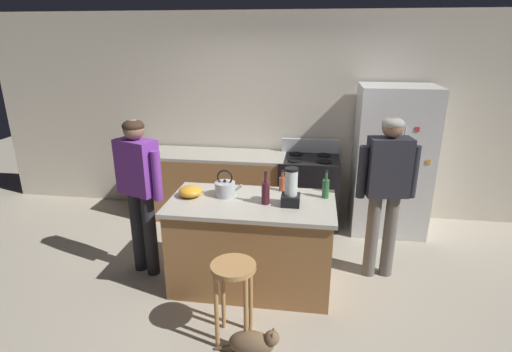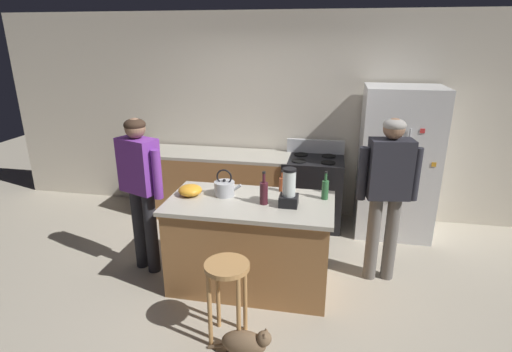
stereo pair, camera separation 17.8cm
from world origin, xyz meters
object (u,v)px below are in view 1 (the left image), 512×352
object	(u,v)px
bar_stool	(234,282)
mixing_bowl	(191,191)
bottle_wine	(266,192)
tea_kettle	(225,188)
bottle_olive_oil	(326,188)
bottle_cooking_sauce	(282,183)
stove_range	(308,190)
kitchen_island	(252,243)
person_by_island_left	(139,183)
refrigerator	(391,161)
person_by_sink_right	(387,184)
blender_appliance	(291,190)
cat	(254,343)

from	to	relation	value
bar_stool	mixing_bowl	distance (m)	1.10
bottle_wine	tea_kettle	distance (m)	0.44
bottle_olive_oil	bottle_cooking_sauce	world-z (taller)	bottle_olive_oil
bottle_olive_oil	bottle_cooking_sauce	size ratio (longest dim) A/B	1.28
stove_range	kitchen_island	bearing A→B (deg)	-108.76
bottle_wine	tea_kettle	size ratio (longest dim) A/B	1.15
stove_range	person_by_island_left	distance (m)	2.27
kitchen_island	person_by_island_left	bearing A→B (deg)	176.42
refrigerator	person_by_sink_right	bearing A→B (deg)	-102.16
stove_range	bottle_olive_oil	size ratio (longest dim) A/B	3.93
bottle_olive_oil	refrigerator	bearing A→B (deg)	57.39
bottle_wine	stove_range	bearing A→B (deg)	76.39
person_by_sink_right	mixing_bowl	xyz separation A→B (m)	(-1.89, -0.33, -0.06)
stove_range	person_by_sink_right	distance (m)	1.50
person_by_sink_right	mixing_bowl	distance (m)	1.92
blender_appliance	mixing_bowl	size ratio (longest dim) A/B	1.55
bottle_olive_oil	bottle_cooking_sauce	bearing A→B (deg)	163.32
mixing_bowl	tea_kettle	world-z (taller)	tea_kettle
person_by_sink_right	blender_appliance	xyz separation A→B (m)	(-0.91, -0.40, 0.04)
person_by_sink_right	tea_kettle	size ratio (longest dim) A/B	6.09
bar_stool	cat	size ratio (longest dim) A/B	1.35
refrigerator	blender_appliance	size ratio (longest dim) A/B	5.12
kitchen_island	cat	distance (m)	1.03
person_by_sink_right	tea_kettle	distance (m)	1.58
stove_range	bottle_cooking_sauce	world-z (taller)	bottle_cooking_sauce
cat	bottle_olive_oil	size ratio (longest dim) A/B	1.88
cat	bottle_cooking_sauce	distance (m)	1.55
bar_stool	blender_appliance	distance (m)	1.00
bar_stool	blender_appliance	bearing A→B (deg)	63.07
kitchen_island	stove_range	xyz separation A→B (m)	(0.52, 1.52, 0.01)
bottle_cooking_sauce	refrigerator	bearing A→B (deg)	42.98
bottle_olive_oil	tea_kettle	size ratio (longest dim) A/B	1.00
bottle_cooking_sauce	mixing_bowl	distance (m)	0.92
person_by_island_left	bar_stool	distance (m)	1.50
person_by_island_left	bottle_cooking_sauce	size ratio (longest dim) A/B	7.61
kitchen_island	stove_range	world-z (taller)	stove_range
person_by_island_left	bottle_wine	distance (m)	1.29
blender_appliance	tea_kettle	size ratio (longest dim) A/B	1.31
refrigerator	bottle_cooking_sauce	world-z (taller)	refrigerator
cat	mixing_bowl	size ratio (longest dim) A/B	2.24
bar_stool	blender_appliance	world-z (taller)	blender_appliance
bottle_olive_oil	mixing_bowl	size ratio (longest dim) A/B	1.19
person_by_island_left	blender_appliance	bearing A→B (deg)	-4.03
refrigerator	mixing_bowl	size ratio (longest dim) A/B	7.95
kitchen_island	bar_stool	bearing A→B (deg)	-91.29
blender_appliance	tea_kettle	distance (m)	0.66
cat	bottle_cooking_sauce	xyz separation A→B (m)	(0.10, 1.28, 0.87)
stove_range	tea_kettle	size ratio (longest dim) A/B	3.94
kitchen_island	person_by_sink_right	bearing A→B (deg)	15.81
refrigerator	mixing_bowl	xyz separation A→B (m)	(-2.13, -1.46, 0.04)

